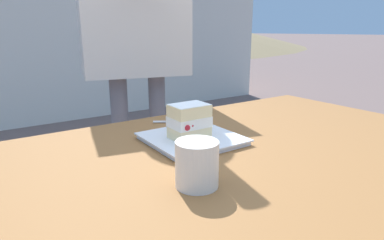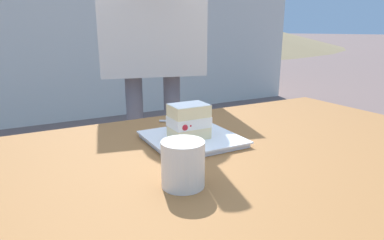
# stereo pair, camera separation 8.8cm
# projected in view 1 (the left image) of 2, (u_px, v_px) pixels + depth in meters

# --- Properties ---
(patio_table) EXTENTS (1.36, 1.03, 0.76)m
(patio_table) POSITION_uv_depth(u_px,v_px,m) (266.00, 198.00, 0.79)
(patio_table) COLOR brown
(patio_table) RESTS_ON ground
(dessert_plate) EXTENTS (0.24, 0.24, 0.02)m
(dessert_plate) POSITION_uv_depth(u_px,v_px,m) (192.00, 139.00, 0.89)
(dessert_plate) COLOR white
(dessert_plate) RESTS_ON patio_table
(cake_slice) EXTENTS (0.10, 0.09, 0.09)m
(cake_slice) POSITION_uv_depth(u_px,v_px,m) (189.00, 121.00, 0.87)
(cake_slice) COLOR beige
(cake_slice) RESTS_ON dessert_plate
(dessert_fork) EXTENTS (0.15, 0.10, 0.01)m
(dessert_fork) POSITION_uv_depth(u_px,v_px,m) (183.00, 122.00, 1.07)
(dessert_fork) COLOR silver
(dessert_fork) RESTS_ON patio_table
(coffee_cup) EXTENTS (0.08, 0.08, 0.09)m
(coffee_cup) POSITION_uv_depth(u_px,v_px,m) (197.00, 163.00, 0.63)
(coffee_cup) COLOR silver
(coffee_cup) RESTS_ON patio_table
(diner_person) EXTENTS (0.49, 0.63, 1.69)m
(diner_person) POSITION_uv_depth(u_px,v_px,m) (135.00, 12.00, 1.40)
(diner_person) COLOR slate
(diner_person) RESTS_ON ground
(parked_car_near) EXTENTS (4.05, 3.96, 1.53)m
(parked_car_near) POSITION_uv_depth(u_px,v_px,m) (53.00, 38.00, 10.28)
(parked_car_near) COLOR navy
(parked_car_near) RESTS_ON ground
(distant_hill) EXTENTS (35.28, 35.28, 4.34)m
(distant_hill) POSITION_uv_depth(u_px,v_px,m) (57.00, 14.00, 23.99)
(distant_hill) COLOR olive
(distant_hill) RESTS_ON ground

